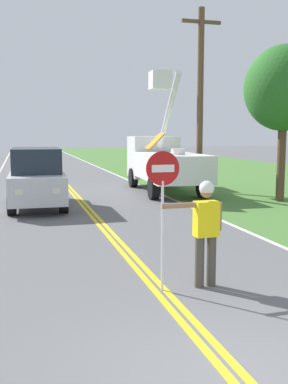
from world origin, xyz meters
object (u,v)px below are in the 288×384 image
object	(u,v)px
stop_sign_paddle	(163,189)
roadside_tree_verge	(284,89)
utility_pole_near	(200,97)
flagger_worker	(205,227)
utility_bucket_truck	(163,160)
oncoming_suv_nearest	(37,178)

from	to	relation	value
stop_sign_paddle	roadside_tree_verge	xyz separation A→B (m)	(7.43, 8.36, 2.56)
utility_pole_near	roadside_tree_verge	size ratio (longest dim) A/B	1.36
roadside_tree_verge	utility_pole_near	bearing A→B (deg)	116.91
flagger_worker	utility_bucket_truck	bearing A→B (deg)	75.58
oncoming_suv_nearest	utility_pole_near	bearing A→B (deg)	20.32
flagger_worker	utility_pole_near	world-z (taller)	utility_pole_near
stop_sign_paddle	roadside_tree_verge	size ratio (longest dim) A/B	0.39
oncoming_suv_nearest	utility_pole_near	size ratio (longest dim) A/B	0.58
utility_bucket_truck	roadside_tree_verge	world-z (taller)	roadside_tree_verge
roadside_tree_verge	stop_sign_paddle	bearing A→B (deg)	-131.62
stop_sign_paddle	utility_bucket_truck	xyz separation A→B (m)	(3.99, 12.54, -0.30)
stop_sign_paddle	oncoming_suv_nearest	world-z (taller)	stop_sign_paddle
stop_sign_paddle	utility_pole_near	distance (m)	13.50
oncoming_suv_nearest	roadside_tree_verge	size ratio (longest dim) A/B	0.79
flagger_worker	roadside_tree_verge	world-z (taller)	roadside_tree_verge
flagger_worker	oncoming_suv_nearest	xyz separation A→B (m)	(-2.46, 9.34, 0.01)
stop_sign_paddle	utility_pole_near	world-z (taller)	utility_pole_near
utility_pole_near	flagger_worker	bearing A→B (deg)	-111.72
stop_sign_paddle	oncoming_suv_nearest	size ratio (longest dim) A/B	0.50
flagger_worker	roadside_tree_verge	bearing A→B (deg)	51.40
stop_sign_paddle	roadside_tree_verge	distance (m)	11.47
stop_sign_paddle	utility_bucket_truck	size ratio (longest dim) A/B	0.34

